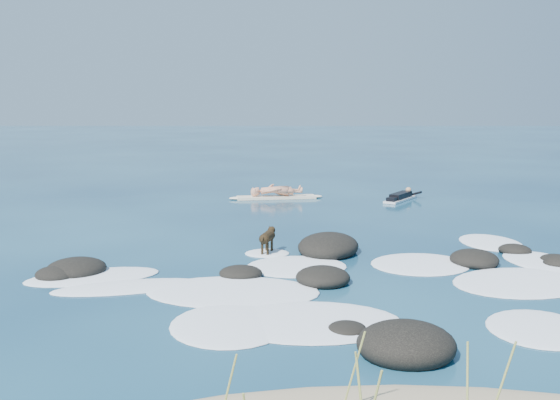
{
  "coord_description": "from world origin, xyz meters",
  "views": [
    {
      "loc": [
        -1.48,
        -13.7,
        3.72
      ],
      "look_at": [
        -1.53,
        4.0,
        0.9
      ],
      "focal_mm": 40.0,
      "sensor_mm": 36.0,
      "label": 1
    }
  ],
  "objects": [
    {
      "name": "ground",
      "position": [
        0.0,
        0.0,
        0.0
      ],
      "size": [
        160.0,
        160.0,
        0.0
      ],
      "primitive_type": "plane",
      "color": "#0A2642",
      "rests_on": "ground"
    },
    {
      "name": "reef_rocks",
      "position": [
        0.1,
        -1.17,
        0.12
      ],
      "size": [
        14.08,
        8.14,
        0.65
      ],
      "color": "black",
      "rests_on": "ground"
    },
    {
      "name": "breaking_foam",
      "position": [
        0.92,
        -1.21,
        0.01
      ],
      "size": [
        15.01,
        8.63,
        0.12
      ],
      "color": "white",
      "rests_on": "ground"
    },
    {
      "name": "standing_surfer_rig",
      "position": [
        -1.69,
        9.95,
        0.82
      ],
      "size": [
        3.63,
        1.08,
        2.07
      ],
      "rotation": [
        0.0,
        0.0,
        0.15
      ],
      "color": "#F8E7C6",
      "rests_on": "ground"
    },
    {
      "name": "paddling_surfer_rig",
      "position": [
        3.03,
        9.57,
        0.14
      ],
      "size": [
        1.69,
        2.17,
        0.41
      ],
      "rotation": [
        0.0,
        0.0,
        0.99
      ],
      "color": "silver",
      "rests_on": "ground"
    },
    {
      "name": "dog",
      "position": [
        -1.82,
        1.18,
        0.44
      ],
      "size": [
        0.44,
        1.02,
        0.66
      ],
      "rotation": [
        0.0,
        0.0,
        1.3
      ],
      "color": "black",
      "rests_on": "ground"
    }
  ]
}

